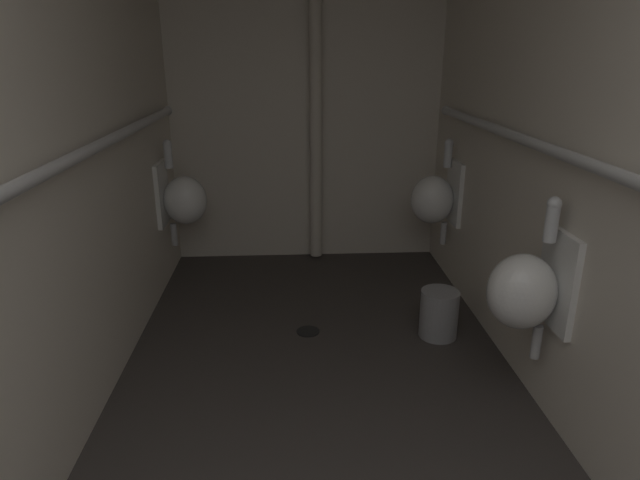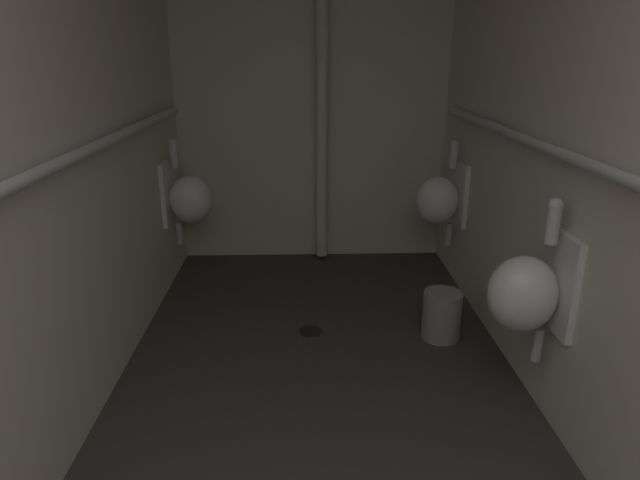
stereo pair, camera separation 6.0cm
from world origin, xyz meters
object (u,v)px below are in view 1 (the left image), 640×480
urinal_right_mid (527,289)px  standpipe_back_wall (316,98)px  urinal_right_far (435,198)px  floor_drain (308,331)px  waste_bin (439,314)px  urinal_left_mid (182,199)px

urinal_right_mid → standpipe_back_wall: bearing=111.6°
urinal_right_mid → urinal_right_far: (0.00, 1.55, 0.00)m
urinal_right_far → floor_drain: size_ratio=5.39×
floor_drain → waste_bin: waste_bin is taller
urinal_right_far → standpipe_back_wall: 1.15m
urinal_left_mid → waste_bin: size_ratio=2.63×
urinal_right_mid → floor_drain: 1.38m
urinal_right_mid → floor_drain: size_ratio=5.39×
urinal_left_mid → standpipe_back_wall: size_ratio=0.30×
urinal_right_far → standpipe_back_wall: size_ratio=0.30×
floor_drain → urinal_left_mid: bearing=136.1°
urinal_left_mid → waste_bin: urinal_left_mid is taller
urinal_right_far → floor_drain: (-0.93, -0.74, -0.62)m
floor_drain → standpipe_back_wall: bearing=84.8°
waste_bin → urinal_left_mid: bearing=150.7°
urinal_left_mid → urinal_right_far: (1.77, -0.08, 0.00)m
urinal_left_mid → urinal_right_far: same height
urinal_right_far → standpipe_back_wall: bearing=148.1°
urinal_left_mid → urinal_right_mid: (1.77, -1.63, 0.00)m
urinal_right_far → waste_bin: (-0.16, -0.83, -0.48)m
urinal_left_mid → floor_drain: size_ratio=5.39×
standpipe_back_wall → floor_drain: (-0.11, -1.24, -1.26)m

